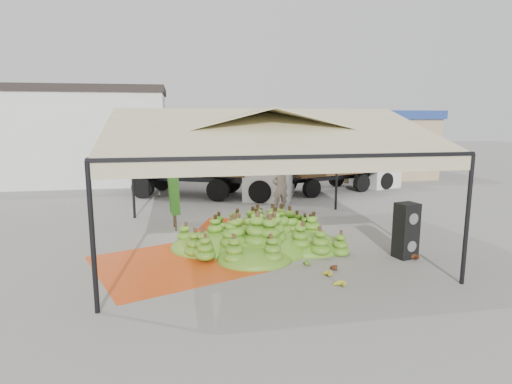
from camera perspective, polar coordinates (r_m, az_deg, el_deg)
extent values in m
plane|color=slate|center=(13.09, 0.35, -6.79)|extent=(90.00, 90.00, 0.00)
cylinder|color=black|center=(8.76, -20.97, -5.87)|extent=(0.10, 0.10, 3.00)
cylinder|color=black|center=(10.71, 26.34, -3.40)|extent=(0.10, 0.10, 3.00)
cylinder|color=black|center=(16.54, -16.11, 1.72)|extent=(0.10, 0.10, 3.00)
cylinder|color=black|center=(17.65, 10.71, 2.45)|extent=(0.10, 0.10, 3.00)
pyramid|color=#BDB485|center=(12.52, 0.36, 8.72)|extent=(8.00, 8.00, 1.00)
cube|color=black|center=(12.55, 0.36, 6.43)|extent=(8.00, 8.00, 0.08)
cube|color=#BDB485|center=(12.56, 0.36, 5.61)|extent=(8.00, 8.00, 0.36)
cube|color=silver|center=(27.41, -26.89, 6.33)|extent=(14.00, 6.00, 5.00)
cube|color=black|center=(27.41, -27.35, 11.96)|extent=(14.30, 6.30, 0.40)
cube|color=tan|center=(28.23, 15.54, 5.71)|extent=(6.00, 5.00, 3.60)
cube|color=navy|center=(28.16, 15.74, 9.87)|extent=(6.30, 5.30, 0.50)
cube|color=red|center=(11.50, -11.05, -9.39)|extent=(4.74, 4.64, 0.01)
cube|color=#CC4013|center=(14.06, -0.57, -5.56)|extent=(4.79, 4.92, 0.01)
ellipsoid|color=#3E7017|center=(12.43, 0.79, -5.00)|extent=(6.29, 5.66, 1.13)
ellipsoid|color=gold|center=(10.53, 9.15, -10.61)|extent=(0.50, 0.43, 0.21)
ellipsoid|color=gold|center=(9.99, 10.89, -11.87)|extent=(0.56, 0.53, 0.20)
ellipsoid|color=#592C14|center=(11.00, 9.94, -9.77)|extent=(0.48, 0.41, 0.19)
ellipsoid|color=#5F2915|center=(12.22, 20.06, -8.12)|extent=(0.64, 0.62, 0.23)
ellipsoid|color=#507718|center=(11.23, 6.38, -9.24)|extent=(0.49, 0.43, 0.20)
ellipsoid|color=#44841B|center=(11.57, 8.07, 4.13)|extent=(0.24, 0.24, 0.20)
ellipsoid|color=#44841B|center=(12.13, 14.82, 4.17)|extent=(0.24, 0.24, 0.20)
cube|color=black|center=(12.38, 19.27, -6.55)|extent=(0.64, 0.59, 0.75)
cube|color=black|center=(12.19, 19.48, -3.15)|extent=(0.64, 0.59, 0.75)
imported|color=gray|center=(17.29, 3.24, 0.48)|extent=(0.68, 0.46, 1.82)
cube|color=#4F361A|center=(20.76, -8.46, 2.81)|extent=(6.25, 4.54, 0.14)
cube|color=silver|center=(19.81, 1.83, 2.90)|extent=(2.83, 3.08, 2.62)
cylinder|color=black|center=(20.61, -14.84, 0.61)|extent=(1.08, 0.70, 1.02)
cylinder|color=black|center=(22.65, -12.34, 1.55)|extent=(1.08, 0.70, 1.02)
cylinder|color=black|center=(19.31, -5.08, 0.28)|extent=(1.08, 0.70, 1.02)
cylinder|color=black|center=(21.47, -3.38, 1.30)|extent=(1.08, 0.70, 1.02)
cylinder|color=black|center=(18.86, 0.57, 0.08)|extent=(1.08, 0.70, 1.02)
cylinder|color=black|center=(21.07, 1.72, 1.15)|extent=(1.08, 0.70, 1.02)
ellipsoid|color=#5A841B|center=(20.70, -8.50, 4.37)|extent=(4.99, 3.59, 0.80)
cube|color=yellow|center=(20.47, -7.03, 5.62)|extent=(2.95, 2.95, 0.28)
cube|color=#502F1A|center=(22.01, 9.62, 2.74)|extent=(5.34, 3.70, 0.12)
cube|color=silver|center=(24.14, 15.60, 3.39)|extent=(2.35, 2.60, 2.24)
cylinder|color=black|center=(20.26, 7.44, 0.49)|extent=(0.93, 0.56, 0.88)
cylinder|color=black|center=(21.84, 4.38, 1.25)|extent=(0.93, 0.56, 0.88)
cylinder|color=black|center=(22.26, 13.90, 1.15)|extent=(0.93, 0.56, 0.88)
cylinder|color=black|center=(23.70, 10.68, 1.80)|extent=(0.93, 0.56, 0.88)
cylinder|color=black|center=(23.41, 16.86, 1.44)|extent=(0.93, 0.56, 0.88)
cylinder|color=black|center=(24.79, 13.62, 2.06)|extent=(0.93, 0.56, 0.88)
ellipsoid|color=#59801A|center=(21.95, 9.66, 4.01)|extent=(4.26, 2.92, 0.68)
cube|color=#E4F21A|center=(22.22, 10.67, 5.06)|extent=(2.47, 2.47, 0.24)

